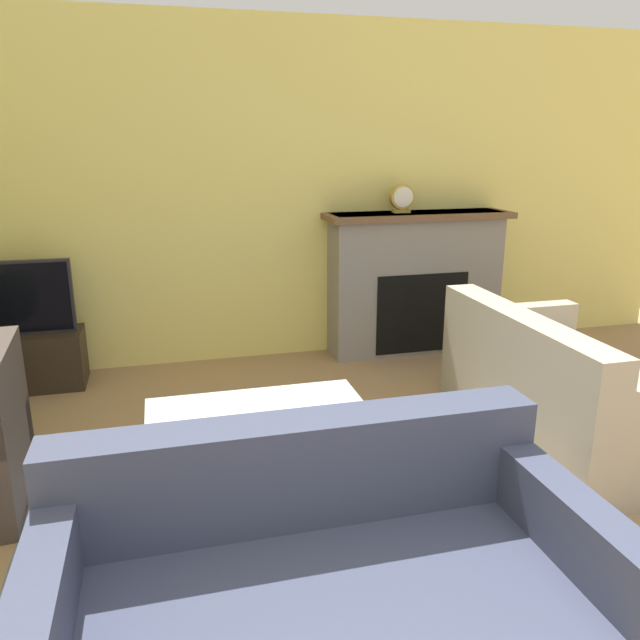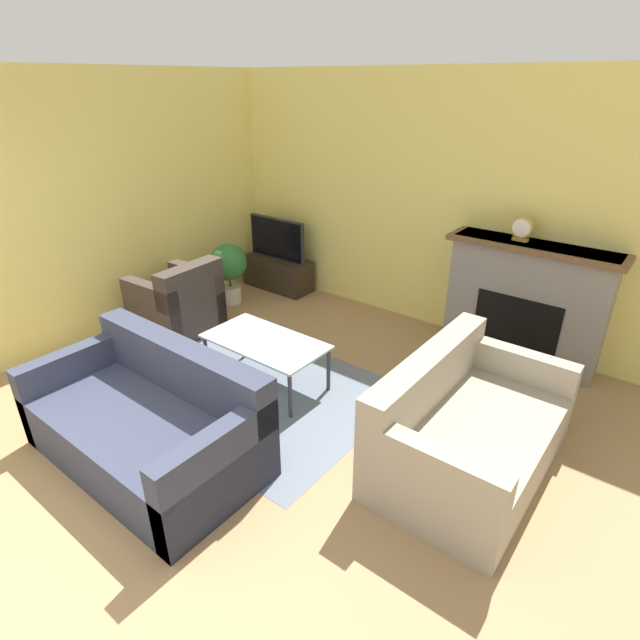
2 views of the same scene
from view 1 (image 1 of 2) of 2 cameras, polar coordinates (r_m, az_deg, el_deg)
The scene contains 9 objects.
wall_back at distance 5.11m, azimuth -6.86°, elevation 11.23°, with size 7.84×0.06×2.70m.
area_rug at distance 3.32m, azimuth -5.05°, elevation -16.30°, with size 2.32×1.81×0.00m.
fireplace at distance 5.40m, azimuth 8.68°, elevation 3.64°, with size 1.58×0.41×1.20m.
tv_stand at distance 5.11m, azimuth -25.98°, elevation -3.44°, with size 0.95×0.39×0.42m.
tv at distance 4.98m, azimuth -26.67°, elevation 1.77°, with size 0.89×0.06×0.54m.
couch_sectional at distance 2.29m, azimuth 0.30°, elevation -24.77°, with size 1.80×0.96×0.82m.
couch_loveseat at distance 4.09m, azimuth 21.47°, elevation -6.48°, with size 0.97×1.60×0.82m.
coffee_table at distance 3.26m, azimuth -5.67°, elevation -8.92°, with size 1.12×0.61×0.45m.
mantel_clock at distance 5.24m, azimuth 7.48°, elevation 11.00°, with size 0.20×0.07×0.23m.
Camera 1 is at (-0.69, -0.56, 1.79)m, focal length 35.00 mm.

